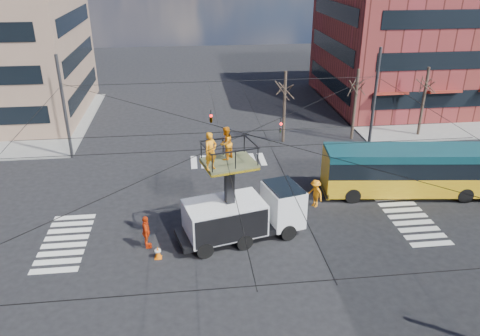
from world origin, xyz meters
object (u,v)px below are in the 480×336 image
utility_truck (243,203)px  city_bus (410,170)px  worker_ground (146,232)px  traffic_cone (158,252)px  flagger (315,193)px

utility_truck → city_bus: size_ratio=0.65×
city_bus → worker_ground: 17.18m
utility_truck → worker_ground: utility_truck is taller
traffic_cone → worker_ground: (-0.61, 1.07, 0.60)m
utility_truck → flagger: size_ratio=4.06×
worker_ground → flagger: (10.16, 3.35, -0.04)m
worker_ground → flagger: worker_ground is taller
flagger → city_bus: bearing=67.3°
utility_truck → worker_ground: bearing=171.0°
worker_ground → flagger: bearing=-79.3°
utility_truck → worker_ground: 5.42m
city_bus → worker_ground: (-16.62, -4.26, -0.78)m
city_bus → traffic_cone: 16.93m
utility_truck → flagger: utility_truck is taller
utility_truck → traffic_cone: (-4.67, -1.51, -1.77)m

